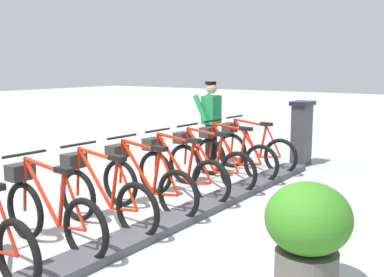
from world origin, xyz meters
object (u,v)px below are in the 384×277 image
(worker_near_rack, at_px, (211,119))
(bike_docked_5, at_px, (101,194))
(bike_docked_1, at_px, (231,155))
(bike_docked_6, at_px, (49,210))
(bike_docked_0, at_px, (252,148))
(payment_kiosk, at_px, (301,132))
(planter_bush, at_px, (308,230))
(bike_docked_4, at_px, (143,181))
(bike_docked_2, at_px, (207,162))
(bike_docked_3, at_px, (178,171))

(worker_near_rack, bearing_deg, bike_docked_5, 103.81)
(bike_docked_1, xyz_separation_m, bike_docked_6, (0.00, 3.87, 0.00))
(bike_docked_0, bearing_deg, payment_kiosk, -119.64)
(payment_kiosk, relative_size, planter_bush, 1.32)
(bike_docked_4, relative_size, bike_docked_6, 1.00)
(bike_docked_5, distance_m, worker_near_rack, 4.09)
(bike_docked_6, bearing_deg, planter_bush, -164.72)
(bike_docked_1, height_order, planter_bush, bike_docked_1)
(bike_docked_2, distance_m, bike_docked_4, 1.55)
(bike_docked_1, distance_m, planter_bush, 4.11)
(bike_docked_4, xyz_separation_m, bike_docked_5, (0.00, 0.77, 0.00))
(bike_docked_2, relative_size, worker_near_rack, 1.04)
(worker_near_rack, bearing_deg, payment_kiosk, -148.83)
(bike_docked_6, bearing_deg, bike_docked_2, -90.00)
(bike_docked_1, bearing_deg, planter_bush, 129.80)
(payment_kiosk, distance_m, bike_docked_0, 1.18)
(bike_docked_4, relative_size, planter_bush, 1.77)
(bike_docked_5, height_order, bike_docked_6, same)
(bike_docked_4, distance_m, bike_docked_6, 1.55)
(bike_docked_6, bearing_deg, worker_near_rack, -78.39)
(bike_docked_5, xyz_separation_m, worker_near_rack, (0.97, -3.94, 0.48))
(worker_near_rack, bearing_deg, planter_bush, 131.96)
(bike_docked_4, bearing_deg, bike_docked_5, 90.00)
(bike_docked_6, relative_size, worker_near_rack, 1.04)
(bike_docked_4, bearing_deg, planter_bush, 162.46)
(payment_kiosk, height_order, bike_docked_0, payment_kiosk)
(bike_docked_0, xyz_separation_m, bike_docked_6, (0.00, 4.65, 0.00))
(payment_kiosk, height_order, worker_near_rack, worker_near_rack)
(bike_docked_2, relative_size, bike_docked_6, 1.00)
(bike_docked_5, distance_m, planter_bush, 2.63)
(planter_bush, bearing_deg, payment_kiosk, -67.37)
(payment_kiosk, distance_m, bike_docked_6, 5.68)
(bike_docked_4, distance_m, worker_near_rack, 3.35)
(bike_docked_1, bearing_deg, bike_docked_0, -90.00)
(bike_docked_4, height_order, worker_near_rack, worker_near_rack)
(payment_kiosk, relative_size, bike_docked_6, 0.74)
(bike_docked_4, height_order, bike_docked_5, same)
(bike_docked_2, relative_size, bike_docked_4, 1.00)
(payment_kiosk, relative_size, bike_docked_2, 0.74)
(worker_near_rack, bearing_deg, bike_docked_0, 175.74)
(bike_docked_0, distance_m, bike_docked_5, 3.87)
(bike_docked_3, bearing_deg, bike_docked_1, -90.00)
(payment_kiosk, height_order, bike_docked_5, payment_kiosk)
(bike_docked_2, bearing_deg, worker_near_rack, -59.12)
(bike_docked_2, bearing_deg, bike_docked_6, 90.00)
(bike_docked_5, height_order, worker_near_rack, worker_near_rack)
(planter_bush, bearing_deg, bike_docked_6, 15.28)
(payment_kiosk, xyz_separation_m, bike_docked_6, (0.57, 5.65, -0.24))
(payment_kiosk, relative_size, worker_near_rack, 0.77)
(bike_docked_4, bearing_deg, bike_docked_3, -90.00)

